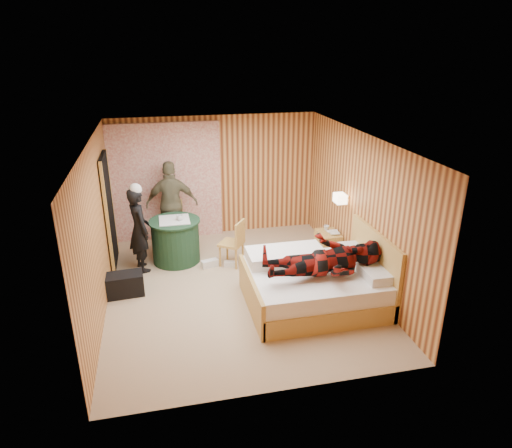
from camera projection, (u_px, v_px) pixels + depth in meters
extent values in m
cube|color=tan|center=(238.00, 288.00, 7.64)|extent=(4.20, 5.00, 0.01)
cube|color=white|center=(235.00, 139.00, 6.72)|extent=(4.20, 5.00, 0.01)
cube|color=#E5A658|center=(215.00, 176.00, 9.45)|extent=(4.20, 0.02, 2.50)
cube|color=#E5A658|center=(97.00, 229.00, 6.76)|extent=(0.02, 5.00, 2.50)
cube|color=#E5A658|center=(360.00, 209.00, 7.60)|extent=(0.02, 5.00, 2.50)
cube|color=white|center=(167.00, 183.00, 9.20)|extent=(2.20, 0.08, 2.40)
cube|color=black|center=(109.00, 212.00, 8.12)|extent=(0.06, 0.90, 2.05)
cylinder|color=gold|center=(344.00, 198.00, 7.97)|extent=(0.18, 0.04, 0.04)
cube|color=#FFE3B2|center=(340.00, 198.00, 7.96)|extent=(0.18, 0.24, 0.16)
cube|color=#DCB05A|center=(315.00, 295.00, 7.14)|extent=(2.05, 1.64, 0.31)
cube|color=white|center=(316.00, 279.00, 7.04)|extent=(1.99, 1.58, 0.26)
cube|color=#DCB05A|center=(251.00, 294.00, 6.89)|extent=(0.06, 1.64, 0.57)
cube|color=#DCB05A|center=(374.00, 265.00, 7.19)|extent=(0.06, 1.64, 1.13)
cube|color=silver|center=(376.00, 274.00, 6.77)|extent=(0.39, 0.56, 0.14)
cube|color=silver|center=(355.00, 252.00, 7.48)|extent=(0.39, 0.56, 0.14)
cube|color=white|center=(286.00, 255.00, 7.30)|extent=(1.23, 0.61, 0.18)
cube|color=#DCB05A|center=(328.00, 245.00, 8.63)|extent=(0.38, 0.52, 0.52)
cube|color=#DCB05A|center=(328.00, 237.00, 8.56)|extent=(0.40, 0.54, 0.03)
cylinder|color=#1E4127|center=(176.00, 241.00, 8.46)|extent=(0.87, 0.87, 0.79)
cylinder|color=#1E4127|center=(174.00, 221.00, 8.31)|extent=(0.93, 0.93, 0.03)
cube|color=silver|center=(174.00, 220.00, 8.30)|extent=(0.71, 0.71, 0.01)
cube|color=#DCB05A|center=(174.00, 226.00, 9.03)|extent=(0.43, 0.43, 0.05)
cube|color=#DCB05A|center=(172.00, 211.00, 9.11)|extent=(0.42, 0.05, 0.46)
cylinder|color=#DCB05A|center=(167.00, 241.00, 8.93)|extent=(0.04, 0.04, 0.43)
cylinder|color=#DCB05A|center=(182.00, 233.00, 9.31)|extent=(0.04, 0.04, 0.43)
cube|color=#DCB05A|center=(231.00, 243.00, 8.31)|extent=(0.54, 0.54, 0.05)
cube|color=#DCB05A|center=(240.00, 233.00, 8.17)|extent=(0.25, 0.35, 0.43)
cylinder|color=#DCB05A|center=(227.00, 250.00, 8.59)|extent=(0.04, 0.04, 0.40)
cylinder|color=#DCB05A|center=(236.00, 259.00, 8.20)|extent=(0.04, 0.04, 0.40)
cube|color=black|center=(123.00, 285.00, 7.38)|extent=(0.67, 0.40, 0.37)
cube|color=silver|center=(210.00, 263.00, 8.34)|extent=(0.33, 0.20, 0.14)
cube|color=silver|center=(231.00, 264.00, 8.35)|extent=(0.26, 0.17, 0.11)
imported|color=black|center=(139.00, 230.00, 8.01)|extent=(0.53, 0.65, 1.54)
imported|color=brown|center=(172.00, 204.00, 9.00)|extent=(1.04, 0.51, 1.72)
imported|color=maroon|center=(325.00, 251.00, 6.66)|extent=(0.86, 0.67, 1.77)
imported|color=silver|center=(330.00, 233.00, 8.48)|extent=(0.21, 0.25, 0.02)
imported|color=silver|center=(330.00, 232.00, 8.47)|extent=(0.20, 0.25, 0.02)
imported|color=silver|center=(326.00, 228.00, 8.63)|extent=(0.11, 0.11, 0.09)
imported|color=silver|center=(180.00, 218.00, 8.26)|extent=(0.16, 0.16, 0.10)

